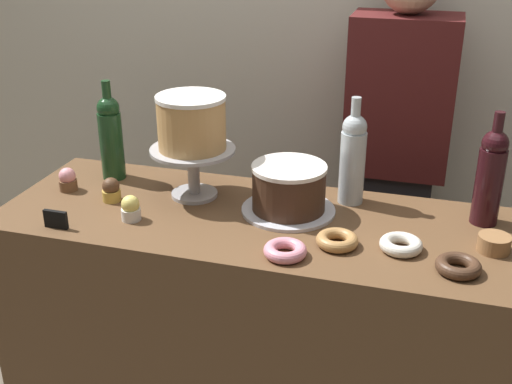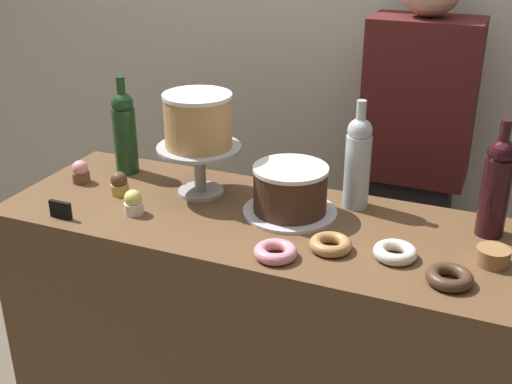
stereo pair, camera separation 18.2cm
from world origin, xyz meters
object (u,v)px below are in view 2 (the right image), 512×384
(donut_pink, at_px, (276,252))
(price_sign_chalkboard, at_px, (61,210))
(donut_chocolate, at_px, (449,277))
(chocolate_round_cake, at_px, (290,189))
(cookie_stack, at_px, (493,256))
(wine_bottle_clear, at_px, (358,161))
(wine_bottle_dark_red, at_px, (496,186))
(cupcake_lemon, at_px, (133,203))
(wine_bottle_green, at_px, (125,131))
(barista_figure, at_px, (411,178))
(white_layer_cake, at_px, (198,120))
(cupcake_strawberry, at_px, (81,172))
(donut_maple, at_px, (331,244))
(cupcake_chocolate, at_px, (119,184))
(cake_stand_pedestal, at_px, (200,161))
(donut_sugar, at_px, (395,252))

(donut_pink, xyz_separation_m, price_sign_chalkboard, (-0.65, -0.03, 0.01))
(donut_chocolate, bearing_deg, chocolate_round_cake, 156.14)
(cookie_stack, bearing_deg, wine_bottle_clear, 153.71)
(wine_bottle_dark_red, relative_size, cupcake_lemon, 4.38)
(wine_bottle_green, relative_size, barista_figure, 0.20)
(white_layer_cake, height_order, cupcake_strawberry, white_layer_cake)
(donut_pink, distance_m, cookie_stack, 0.54)
(chocolate_round_cake, distance_m, donut_maple, 0.25)
(wine_bottle_green, relative_size, cupcake_chocolate, 4.38)
(barista_figure, bearing_deg, donut_chocolate, -74.08)
(wine_bottle_dark_red, height_order, barista_figure, barista_figure)
(cupcake_chocolate, height_order, donut_pink, cupcake_chocolate)
(white_layer_cake, bearing_deg, cake_stand_pedestal, -90.00)
(cupcake_strawberry, height_order, cupcake_lemon, same)
(white_layer_cake, relative_size, price_sign_chalkboard, 2.95)
(cake_stand_pedestal, xyz_separation_m, donut_maple, (0.48, -0.19, -0.09))
(cupcake_lemon, bearing_deg, wine_bottle_green, 125.97)
(wine_bottle_dark_red, distance_m, donut_sugar, 0.34)
(wine_bottle_clear, height_order, cupcake_lemon, wine_bottle_clear)
(chocolate_round_cake, bearing_deg, donut_pink, -78.03)
(white_layer_cake, xyz_separation_m, donut_pink, (0.36, -0.28, -0.22))
(wine_bottle_clear, bearing_deg, donut_maple, -88.09)
(donut_sugar, bearing_deg, wine_bottle_dark_red, 47.48)
(wine_bottle_green, height_order, donut_maple, wine_bottle_green)
(wine_bottle_green, distance_m, cupcake_strawberry, 0.19)
(wine_bottle_green, distance_m, cookie_stack, 1.20)
(white_layer_cake, distance_m, donut_sugar, 0.70)
(wine_bottle_clear, xyz_separation_m, donut_chocolate, (0.32, -0.33, -0.13))
(wine_bottle_dark_red, relative_size, donut_chocolate, 2.91)
(donut_maple, bearing_deg, wine_bottle_clear, 91.91)
(cupcake_lemon, bearing_deg, donut_chocolate, -2.21)
(cake_stand_pedestal, relative_size, cookie_stack, 3.07)
(wine_bottle_clear, xyz_separation_m, wine_bottle_green, (-0.78, -0.03, 0.00))
(cupcake_chocolate, bearing_deg, cupcake_strawberry, 168.96)
(cake_stand_pedestal, height_order, barista_figure, barista_figure)
(cupcake_strawberry, distance_m, donut_maple, 0.88)
(chocolate_round_cake, bearing_deg, donut_maple, -43.72)
(wine_bottle_green, height_order, donut_pink, wine_bottle_green)
(chocolate_round_cake, xyz_separation_m, wine_bottle_dark_red, (0.55, 0.09, 0.07))
(chocolate_round_cake, relative_size, cookie_stack, 2.58)
(wine_bottle_dark_red, distance_m, barista_figure, 0.59)
(donut_maple, distance_m, donut_chocolate, 0.31)
(donut_chocolate, bearing_deg, cake_stand_pedestal, 163.03)
(wine_bottle_dark_red, bearing_deg, cake_stand_pedestal, -175.93)
(cupcake_chocolate, bearing_deg, donut_sugar, -4.27)
(donut_chocolate, bearing_deg, donut_sugar, 153.91)
(white_layer_cake, relative_size, wine_bottle_green, 0.64)
(wine_bottle_clear, height_order, donut_sugar, wine_bottle_clear)
(chocolate_round_cake, bearing_deg, donut_chocolate, -23.86)
(cake_stand_pedestal, bearing_deg, cookie_stack, -6.89)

